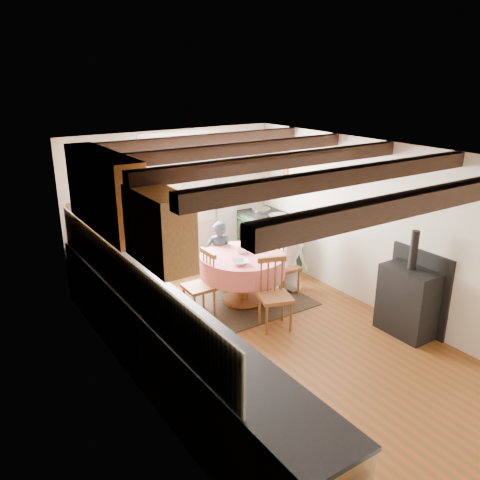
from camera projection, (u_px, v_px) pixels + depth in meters
floor at (275, 343)px, 6.25m from camera, size 3.60×5.50×0.00m
ceiling at (280, 153)px, 5.46m from camera, size 3.60×5.50×0.00m
wall_back at (174, 205)px, 8.02m from camera, size 3.60×0.00×2.40m
wall_left at (134, 290)px, 4.92m from camera, size 0.00×5.50×2.40m
wall_right at (381, 229)px, 6.79m from camera, size 0.00×5.50×2.40m
beam_a at (434, 198)px, 3.92m from camera, size 3.60×0.16×0.16m
beam_b at (344, 177)px, 4.70m from camera, size 3.60×0.16×0.16m
beam_c at (280, 161)px, 5.49m from camera, size 3.60×0.16×0.16m
beam_d at (231, 150)px, 6.28m from camera, size 3.60×0.16×0.16m
beam_e at (194, 141)px, 7.07m from camera, size 3.60×0.16×0.16m
splash_left at (125, 279)px, 5.16m from camera, size 0.02×4.50×0.55m
splash_back at (115, 214)px, 7.48m from camera, size 1.40×0.02×0.55m
base_cabinet_left at (165, 347)px, 5.32m from camera, size 0.60×5.30×0.88m
base_cabinet_back at (123, 267)px, 7.49m from camera, size 1.30×0.60×0.88m
worktop_left at (165, 308)px, 5.18m from camera, size 0.64×5.30×0.04m
worktop_back at (121, 239)px, 7.32m from camera, size 1.30×0.64×0.04m
wall_cabinet_glass at (104, 191)px, 5.70m from camera, size 0.34×1.80×0.90m
wall_cabinet_solid at (159, 228)px, 4.54m from camera, size 0.34×0.90×0.70m
window_frame at (179, 180)px, 7.93m from camera, size 1.34×0.03×1.54m
window_pane at (179, 180)px, 7.94m from camera, size 1.20×0.01×1.40m
curtain_left at (133, 219)px, 7.58m from camera, size 0.35×0.10×2.10m
curtain_right at (227, 204)px, 8.47m from camera, size 0.35×0.10×2.10m
curtain_rod at (180, 143)px, 7.67m from camera, size 2.00×0.03×0.03m
wall_picture at (278, 167)px, 8.43m from camera, size 0.04×0.50×0.60m
wall_plate at (229, 168)px, 8.38m from camera, size 0.30×0.02×0.30m
rug at (243, 302)px, 7.35m from camera, size 1.86×1.45×0.01m
dining_table at (243, 279)px, 7.23m from camera, size 1.24×1.24×0.75m
chair_near at (275, 295)px, 6.46m from camera, size 0.52×0.54×0.96m
chair_left at (199, 285)px, 6.80m from camera, size 0.43×0.41×0.94m
chair_right at (285, 265)px, 7.52m from camera, size 0.41×0.39×0.91m
aga_range at (269, 240)px, 8.52m from camera, size 0.68×1.05×0.97m
cast_iron_stove at (410, 283)px, 6.27m from camera, size 0.42×0.70×1.41m
child_far at (219, 256)px, 7.60m from camera, size 0.47×0.39×1.11m
child_right at (290, 255)px, 7.59m from camera, size 0.48×0.63×1.16m
bowl_a at (240, 262)px, 6.76m from camera, size 0.27×0.27×0.06m
bowl_b at (243, 251)px, 7.18m from camera, size 0.20×0.20×0.06m
cup at (258, 248)px, 7.26m from camera, size 0.12×0.12×0.09m
canister_tall at (110, 231)px, 7.17m from camera, size 0.15×0.15×0.26m
canister_wide at (128, 228)px, 7.38m from camera, size 0.20×0.20×0.22m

